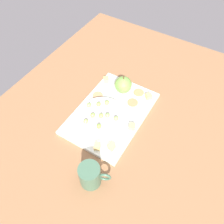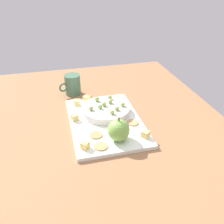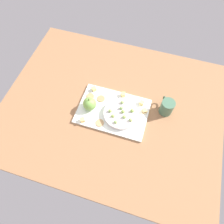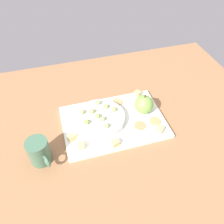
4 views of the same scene
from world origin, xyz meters
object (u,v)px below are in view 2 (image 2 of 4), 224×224
Objects in this scene: grape_2 at (104,104)px; grape_5 at (123,104)px; grape_7 at (110,97)px; platter at (105,122)px; cracker_1 at (96,135)px; grape_1 at (91,108)px; cheese_cube_1 at (87,98)px; cheese_cube_3 at (77,102)px; grape_8 at (100,107)px; cheese_cube_4 at (75,117)px; apple_whole at (119,130)px; serving_dish at (106,110)px; grape_4 at (97,99)px; cup at (72,85)px; grape_3 at (117,108)px; cracker_0 at (133,122)px; grape_0 at (110,101)px; cracker_2 at (101,146)px; grape_6 at (112,112)px; cheese_cube_2 at (146,134)px; cheese_cube_0 at (85,145)px.

grape_5 is at bearing 74.29° from grape_2.
platter is at bearing -21.80° from grape_7.
platter is 19.15× the size of grape_5.
cracker_1 is 17.62cm from grape_5.
grape_7 is (-18.80, 9.20, 3.17)cm from cracker_1.
cheese_cube_1 is at bearing 178.64° from grape_1.
platter is 16.42cm from cheese_cube_1.
grape_8 reaches higher than cheese_cube_3.
apple_whole is at bearing 39.54° from cheese_cube_4.
apple_whole is at bearing 1.15° from serving_dish.
cup is at bearing -155.29° from grape_4.
grape_4 reaches higher than grape_3.
grape_2 reaches higher than platter.
grape_3 is at bearing 27.99° from cup.
cracker_0 is (6.87, 19.48, -0.89)cm from cheese_cube_4.
serving_dish is at bearing -26.86° from grape_7.
grape_4 is (-4.24, -1.83, 0.03)cm from grape_2.
cheese_cube_1 is 1.15× the size of grape_0.
grape_7 is (-24.84, 8.81, 3.17)cm from cracker_2.
apple_whole is at bearing 14.80° from cup.
apple_whole is at bearing -20.37° from grape_5.
grape_0 is 22.73cm from cup.
apple_whole is at bearing 2.44° from grape_2.
cracker_0 is (-7.82, 7.35, -3.30)cm from apple_whole.
platter is at bearing -26.89° from grape_0.
grape_2 is at bearing -177.56° from apple_whole.
grape_1 is at bearing 100.39° from cheese_cube_4.
grape_6 is at bearing 153.00° from cracker_2.
apple_whole is 3.20× the size of cheese_cube_1.
apple_whole is 3.20× the size of cheese_cube_2.
cheese_cube_2 is 16.01cm from cracker_1.
serving_dish reaches higher than cheese_cube_4.
grape_0 is (-11.26, -5.38, 3.21)cm from cracker_0.
grape_2 is at bearing -167.01° from grape_6.
grape_3 is (-13.54, 3.04, -0.18)cm from apple_whole.
cracker_1 is (-5.50, 4.33, -0.89)cm from cheese_cube_0.
cup reaches higher than grape_3.
grape_2 and grape_8 have the same top height.
apple_whole is 9.08cm from cheese_cube_2.
grape_0 is 3.07cm from grape_2.
cheese_cube_3 is 28.06cm from cracker_2.
cracker_2 is at bearing -17.12° from serving_dish.
grape_2 reaches higher than serving_dish.
cheese_cube_1 is (-29.63, 5.21, 0.00)cm from cheese_cube_0.
cheese_cube_4 is 12.30cm from cracker_1.
grape_3 is at bearing 42.50° from grape_2.
cheese_cube_3 is at bearing -171.26° from cracker_1.
grape_1 reaches higher than cheese_cube_0.
grape_3 is at bearing 137.62° from cheese_cube_0.
grape_3 is at bearing 135.48° from cracker_1.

